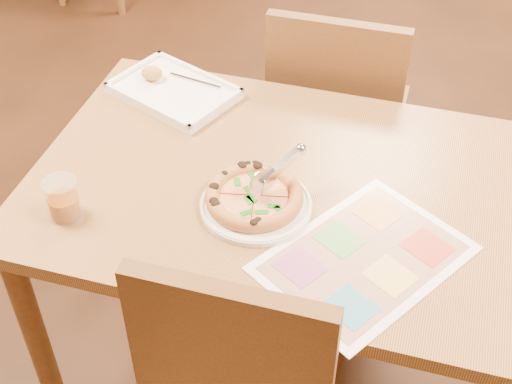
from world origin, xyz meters
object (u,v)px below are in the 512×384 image
(dining_table, at_px, (292,209))
(pizza_cutter, at_px, (276,171))
(plate, at_px, (256,205))
(menu, at_px, (364,258))
(appetizer_tray, at_px, (172,91))
(chair_far, at_px, (337,102))
(glass_tumbler, at_px, (63,201))
(pizza, at_px, (254,196))

(dining_table, xyz_separation_m, pizza_cutter, (-0.03, -0.06, 0.17))
(plate, bearing_deg, menu, -18.14)
(appetizer_tray, bearing_deg, chair_far, 36.54)
(glass_tumbler, relative_size, menu, 0.23)
(glass_tumbler, bearing_deg, pizza_cutter, 23.41)
(plate, relative_size, pizza_cutter, 2.01)
(appetizer_tray, bearing_deg, pizza_cutter, -40.59)
(plate, distance_m, glass_tumbler, 0.45)
(plate, xyz_separation_m, pizza, (-0.01, 0.01, 0.02))
(pizza_cutter, distance_m, appetizer_tray, 0.53)
(dining_table, height_order, appetizer_tray, appetizer_tray)
(appetizer_tray, bearing_deg, dining_table, -33.50)
(pizza, height_order, menu, pizza)
(dining_table, xyz_separation_m, chair_far, (-0.00, 0.60, -0.07))
(pizza_cutter, height_order, menu, pizza_cutter)
(glass_tumbler, xyz_separation_m, menu, (0.70, 0.06, -0.04))
(dining_table, xyz_separation_m, plate, (-0.06, -0.11, 0.09))
(plate, distance_m, menu, 0.29)
(appetizer_tray, relative_size, menu, 0.89)
(dining_table, xyz_separation_m, pizza, (-0.07, -0.10, 0.11))
(chair_far, relative_size, plate, 1.77)
(chair_far, distance_m, pizza, 0.73)
(plate, height_order, menu, plate)
(chair_far, relative_size, pizza_cutter, 3.54)
(plate, bearing_deg, appetizer_tray, 133.11)
(chair_far, height_order, pizza, chair_far)
(chair_far, bearing_deg, plate, 84.87)
(pizza, relative_size, glass_tumbler, 2.31)
(plate, distance_m, pizza, 0.02)
(chair_far, bearing_deg, pizza_cutter, 87.40)
(plate, xyz_separation_m, appetizer_tray, (-0.37, 0.39, 0.00))
(plate, xyz_separation_m, glass_tumbler, (-0.42, -0.15, 0.04))
(glass_tumbler, distance_m, menu, 0.70)
(appetizer_tray, height_order, glass_tumbler, glass_tumbler)
(pizza, xyz_separation_m, pizza_cutter, (0.04, 0.04, 0.06))
(pizza, distance_m, glass_tumbler, 0.44)
(dining_table, bearing_deg, chair_far, 90.00)
(dining_table, height_order, pizza_cutter, pizza_cutter)
(chair_far, distance_m, appetizer_tray, 0.56)
(menu, bearing_deg, appetizer_tray, 143.14)
(glass_tumbler, bearing_deg, appetizer_tray, 84.04)
(pizza, height_order, appetizer_tray, appetizer_tray)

